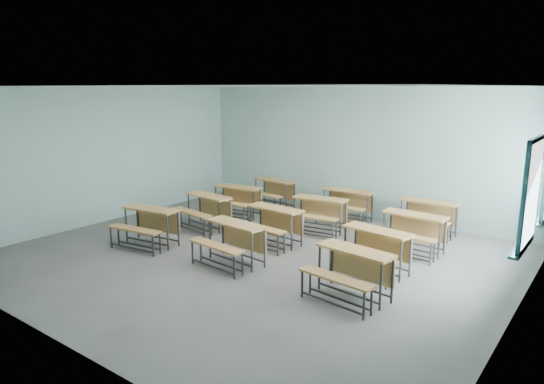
{
  "coord_description": "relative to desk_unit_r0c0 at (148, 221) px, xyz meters",
  "views": [
    {
      "loc": [
        5.54,
        -6.91,
        3.18
      ],
      "look_at": [
        -0.49,
        1.2,
        1.0
      ],
      "focal_mm": 32.0,
      "sensor_mm": 36.0,
      "label": 1
    }
  ],
  "objects": [
    {
      "name": "desk_unit_r2c1",
      "position": [
        2.29,
        2.89,
        0.0
      ],
      "size": [
        1.31,
        0.96,
        0.77
      ],
      "rotation": [
        0.0,
        0.0,
        0.12
      ],
      "color": "#A3723A",
      "rests_on": "ground"
    },
    {
      "name": "desk_unit_r0c1",
      "position": [
        2.09,
        0.21,
        0.0
      ],
      "size": [
        1.3,
        0.94,
        0.77
      ],
      "rotation": [
        0.0,
        0.0,
        -0.1
      ],
      "color": "#A3723A",
      "rests_on": "ground"
    },
    {
      "name": "desk_unit_r3c2",
      "position": [
        4.34,
        4.06,
        0.0
      ],
      "size": [
        1.23,
        0.83,
        0.77
      ],
      "rotation": [
        0.0,
        0.0,
        -0.01
      ],
      "color": "#A3723A",
      "rests_on": "ground"
    },
    {
      "name": "desk_unit_r1c2",
      "position": [
        4.35,
        1.35,
        0.0
      ],
      "size": [
        1.32,
        0.97,
        0.77
      ],
      "rotation": [
        0.0,
        0.0,
        -0.13
      ],
      "color": "#A3723A",
      "rests_on": "ground"
    },
    {
      "name": "desk_unit_r1c1",
      "position": [
        1.99,
        1.57,
        0.0
      ],
      "size": [
        1.28,
        0.9,
        0.77
      ],
      "rotation": [
        0.0,
        0.0,
        -0.07
      ],
      "color": "#A3723A",
      "rests_on": "ground"
    },
    {
      "name": "desk_unit_r0c0",
      "position": [
        0.0,
        0.0,
        0.0
      ],
      "size": [
        1.32,
        0.97,
        0.77
      ],
      "rotation": [
        0.0,
        0.0,
        0.13
      ],
      "color": "#A3723A",
      "rests_on": "ground"
    },
    {
      "name": "room",
      "position": [
        2.26,
        0.81,
        1.08
      ],
      "size": [
        9.04,
        8.04,
        3.24
      ],
      "color": "slate",
      "rests_on": "ground"
    },
    {
      "name": "desk_unit_r1c0",
      "position": [
        0.06,
        1.6,
        0.0
      ],
      "size": [
        1.32,
        0.98,
        0.77
      ],
      "rotation": [
        0.0,
        0.0,
        -0.14
      ],
      "color": "#A3723A",
      "rests_on": "ground"
    },
    {
      "name": "desk_unit_r0c2",
      "position": [
        4.53,
        0.18,
        0.0
      ],
      "size": [
        1.32,
        0.97,
        0.77
      ],
      "rotation": [
        0.0,
        0.0,
        -0.13
      ],
      "color": "#A3723A",
      "rests_on": "ground"
    },
    {
      "name": "desk_unit_r2c2",
      "position": [
        4.49,
        2.78,
        0.0
      ],
      "size": [
        1.24,
        0.85,
        0.77
      ],
      "rotation": [
        0.0,
        0.0,
        -0.02
      ],
      "color": "#A3723A",
      "rests_on": "ground"
    },
    {
      "name": "desk_unit_r3c0",
      "position": [
        0.14,
        4.07,
        0.0
      ],
      "size": [
        1.31,
        0.96,
        0.77
      ],
      "rotation": [
        0.0,
        0.0,
        -0.12
      ],
      "color": "#A3723A",
      "rests_on": "ground"
    },
    {
      "name": "desk_unit_r3c1",
      "position": [
        2.37,
        4.05,
        0.0
      ],
      "size": [
        1.28,
        0.91,
        0.77
      ],
      "rotation": [
        0.0,
        0.0,
        0.08
      ],
      "color": "#A3723A",
      "rests_on": "ground"
    },
    {
      "name": "desk_unit_r2c0",
      "position": [
        -0.04,
        2.77,
        0.0
      ],
      "size": [
        1.31,
        0.96,
        0.77
      ],
      "rotation": [
        0.0,
        0.0,
        0.12
      ],
      "color": "#A3723A",
      "rests_on": "ground"
    }
  ]
}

